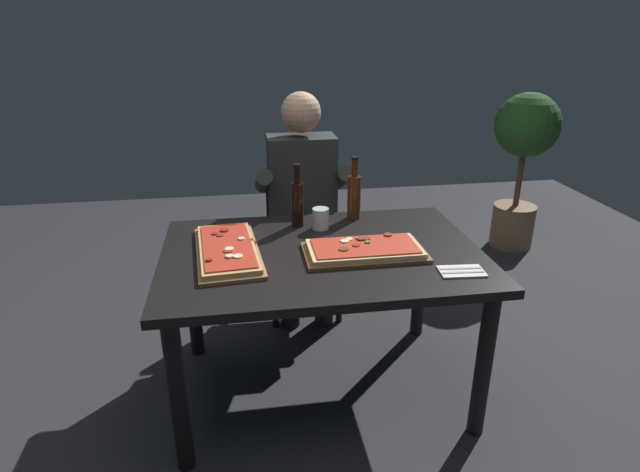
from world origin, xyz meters
TOP-DOWN VIEW (x-y plane):
  - ground_plane at (0.00, 0.00)m, footprint 6.40×6.40m
  - dining_table at (0.00, 0.00)m, footprint 1.40×0.96m
  - pizza_rectangular_front at (0.18, -0.07)m, footprint 0.53×0.28m
  - pizza_rectangular_left at (-0.41, 0.03)m, footprint 0.32×0.60m
  - wine_bottle_dark at (0.23, 0.38)m, footprint 0.07×0.07m
  - oil_bottle_amber at (-0.07, 0.32)m, footprint 0.06×0.06m
  - tumbler_near_camera at (0.04, 0.27)m, footprint 0.08×0.08m
  - napkin_cutlery_set at (0.52, -0.30)m, footprint 0.19×0.12m
  - diner_chair at (0.01, 0.86)m, footprint 0.44×0.44m
  - seated_diner at (0.01, 0.74)m, footprint 0.53×0.41m
  - potted_plant_corner at (1.79, 1.52)m, footprint 0.47×0.47m

SIDE VIEW (x-z plane):
  - ground_plane at x=0.00m, z-range 0.00..0.00m
  - diner_chair at x=0.01m, z-range 0.05..0.92m
  - dining_table at x=0.00m, z-range 0.27..1.01m
  - seated_diner at x=0.01m, z-range 0.08..1.41m
  - napkin_cutlery_set at x=0.52m, z-range 0.74..0.75m
  - pizza_rectangular_front at x=0.18m, z-range 0.74..0.78m
  - pizza_rectangular_left at x=-0.41m, z-range 0.73..0.78m
  - potted_plant_corner at x=1.79m, z-range 0.16..1.37m
  - tumbler_near_camera at x=0.04m, z-range 0.73..0.84m
  - oil_bottle_amber at x=-0.07m, z-range 0.71..1.02m
  - wine_bottle_dark at x=0.23m, z-range 0.71..1.03m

